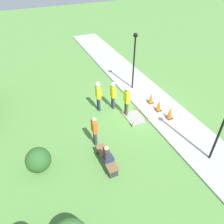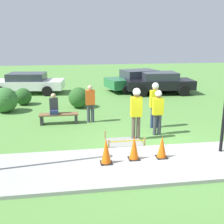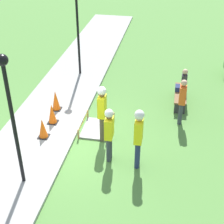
% 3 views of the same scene
% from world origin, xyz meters
% --- Properties ---
extents(ground_plane, '(60.00, 60.00, 0.00)m').
position_xyz_m(ground_plane, '(0.00, 0.00, 0.00)').
color(ground_plane, '#51843D').
extents(sidewalk, '(28.00, 2.54, 0.10)m').
position_xyz_m(sidewalk, '(0.00, -1.27, 0.05)').
color(sidewalk, '#9E9E99').
rests_on(sidewalk, ground_plane).
extents(wet_concrete_patch, '(1.29, 0.99, 0.36)m').
position_xyz_m(wet_concrete_patch, '(-0.86, 0.58, 0.04)').
color(wet_concrete_patch, gray).
rests_on(wet_concrete_patch, ground_plane).
extents(traffic_cone_near_patch, '(0.34, 0.34, 0.77)m').
position_xyz_m(traffic_cone_near_patch, '(-1.73, -1.14, 0.48)').
color(traffic_cone_near_patch, black).
rests_on(traffic_cone_near_patch, sidewalk).
extents(traffic_cone_far_patch, '(0.34, 0.34, 0.73)m').
position_xyz_m(traffic_cone_far_patch, '(-0.86, -0.98, 0.46)').
color(traffic_cone_far_patch, black).
rests_on(traffic_cone_far_patch, sidewalk).
extents(traffic_cone_sidewalk_edge, '(0.34, 0.34, 0.68)m').
position_xyz_m(traffic_cone_sidewalk_edge, '(0.00, -0.99, 0.44)').
color(traffic_cone_sidewalk_edge, black).
rests_on(traffic_cone_sidewalk_edge, sidewalk).
extents(park_bench, '(1.67, 0.44, 0.46)m').
position_xyz_m(park_bench, '(-3.22, 3.32, 0.32)').
color(park_bench, '#2D2D33').
rests_on(park_bench, ground_plane).
extents(person_seated_on_bench, '(0.36, 0.44, 0.89)m').
position_xyz_m(person_seated_on_bench, '(-3.41, 3.37, 0.80)').
color(person_seated_on_bench, navy).
rests_on(person_seated_on_bench, park_bench).
extents(worker_supervisor, '(0.40, 0.28, 1.93)m').
position_xyz_m(worker_supervisor, '(-0.37, 0.89, 1.18)').
color(worker_supervisor, brown).
rests_on(worker_supervisor, ground_plane).
extents(worker_assistant, '(0.40, 0.28, 1.91)m').
position_xyz_m(worker_assistant, '(0.72, 2.16, 1.16)').
color(worker_assistant, navy).
rests_on(worker_assistant, ground_plane).
extents(worker_trainee, '(0.40, 0.25, 1.75)m').
position_xyz_m(worker_trainee, '(0.57, 1.30, 1.04)').
color(worker_trainee, '#383D47').
rests_on(worker_trainee, ground_plane).
extents(bystander_in_orange_shirt, '(0.40, 0.22, 1.67)m').
position_xyz_m(bystander_in_orange_shirt, '(-1.84, 3.34, 0.94)').
color(bystander_in_orange_shirt, '#383D47').
rests_on(bystander_in_orange_shirt, ground_plane).
extents(lamppost_near, '(0.28, 0.28, 3.71)m').
position_xyz_m(lamppost_near, '(2.04, -0.81, 2.54)').
color(lamppost_near, black).
rests_on(lamppost_near, sidewalk).
extents(shrub_rounded_near, '(1.09, 1.09, 1.09)m').
position_xyz_m(shrub_rounded_near, '(-2.25, 6.09, 0.55)').
color(shrub_rounded_near, '#285623').
rests_on(shrub_rounded_near, ground_plane).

